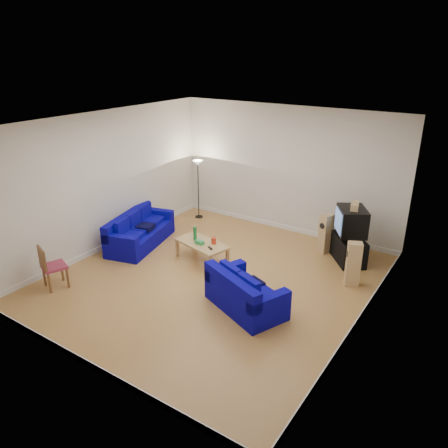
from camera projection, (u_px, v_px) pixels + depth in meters
The scene contains 16 objects.
room at pixel (213, 209), 8.47m from camera, with size 6.01×6.51×3.21m.
sofa_three_seat at pixel (139, 233), 10.56m from camera, with size 1.34×2.15×0.77m.
sofa_loveseat at pixel (244, 295), 7.92m from camera, with size 1.72×1.36×0.76m.
coffee_table at pixel (202, 245), 9.69m from camera, with size 1.34×0.88×0.45m.
bottle at pixel (195, 233), 9.74m from camera, with size 0.08×0.08×0.33m, color #197233.
tissue_box at pixel (200, 242), 9.58m from camera, with size 0.20×0.11×0.08m, color green.
red_canister at pixel (214, 241), 9.59m from camera, with size 0.11×0.11×0.15m, color red.
remote at pixel (210, 248), 9.39m from camera, with size 0.16×0.05×0.02m, color black.
tv_stand at pixel (348, 249), 9.72m from camera, with size 0.95×0.53×0.58m, color black.
av_receiver at pixel (349, 234), 9.63m from camera, with size 0.44×0.36×0.10m, color black.
television at pixel (351, 221), 9.43m from camera, with size 0.87×0.94×0.59m.
centre_speaker at pixel (355, 206), 9.27m from camera, with size 0.40×0.16×0.14m, color tan.
speaker_left at pixel (326, 233), 10.08m from camera, with size 0.30×0.34×0.94m.
speaker_right at pixel (353, 264), 8.67m from camera, with size 0.34×0.31×0.93m.
floor_lamp at pixel (198, 171), 11.86m from camera, with size 0.28×0.28×1.63m.
dining_chair at pixel (50, 265), 8.55m from camera, with size 0.55×0.55×0.90m.
Camera 1 is at (4.60, -6.50, 4.47)m, focal length 35.00 mm.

